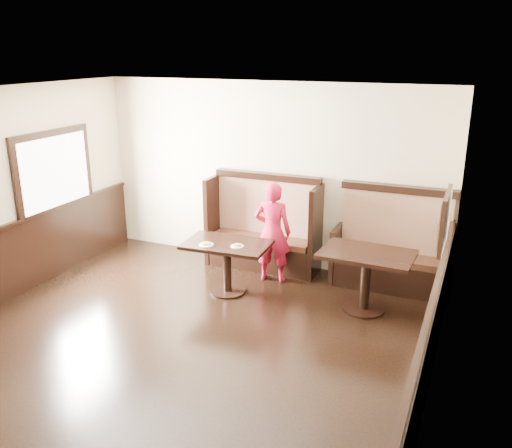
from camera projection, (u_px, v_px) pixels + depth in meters
The scene contains 9 objects.
ground at pixel (144, 377), 5.62m from camera, with size 7.00×7.00×0.00m, color black.
room_shell at pixel (131, 302), 5.77m from camera, with size 7.00×7.00×7.00m.
booth_main at pixel (264, 233), 8.34m from camera, with size 1.75×0.72×1.45m.
booth_neighbor at pixel (392, 254), 7.62m from camera, with size 1.65×0.72×1.45m.
table_main at pixel (227, 254), 7.40m from camera, with size 1.19×0.79×0.73m.
table_neighbor at pixel (366, 267), 6.87m from camera, with size 1.18×0.80×0.80m.
child at pixel (273, 232), 7.74m from camera, with size 0.54×0.35×1.48m, color #B91333.
pizza_plate_left at pixel (206, 244), 7.25m from camera, with size 0.20×0.20×0.04m.
pizza_plate_right at pixel (237, 246), 7.20m from camera, with size 0.18×0.18×0.03m.
Camera 1 is at (2.98, -4.00, 3.26)m, focal length 38.00 mm.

